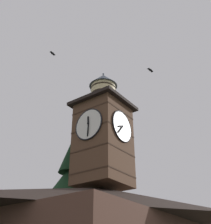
# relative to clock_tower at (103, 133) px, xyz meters

# --- Properties ---
(clock_tower) EXTENTS (4.02, 4.02, 9.56)m
(clock_tower) POSITION_rel_clock_tower_xyz_m (0.00, 0.00, 0.00)
(clock_tower) COLOR brown
(clock_tower) RESTS_ON building_main
(pine_tree_behind) EXTENTS (7.01, 7.01, 12.16)m
(pine_tree_behind) POSITION_rel_clock_tower_xyz_m (-1.42, -4.39, -5.83)
(pine_tree_behind) COLOR #473323
(pine_tree_behind) RESTS_ON ground_plane
(flying_bird_high) EXTENTS (0.57, 0.27, 0.14)m
(flying_bird_high) POSITION_rel_clock_tower_xyz_m (2.99, -3.16, 7.22)
(flying_bird_high) COLOR black
(flying_bird_low) EXTENTS (0.75, 0.29, 0.16)m
(flying_bird_low) POSITION_rel_clock_tower_xyz_m (-4.05, 2.36, 7.29)
(flying_bird_low) COLOR black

